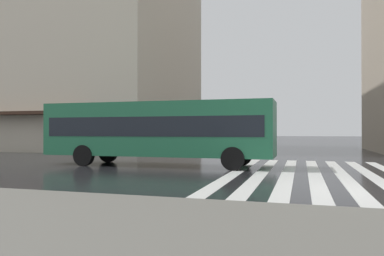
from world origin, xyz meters
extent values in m
plane|color=black|center=(0.00, 0.00, 0.00)|extent=(220.00, 220.00, 0.00)
cube|color=silver|center=(4.00, -1.06, 0.00)|extent=(13.00, 0.50, 0.01)
cube|color=silver|center=(4.00, -0.06, 0.00)|extent=(13.00, 0.50, 0.01)
cube|color=silver|center=(4.00, 0.94, 0.00)|extent=(13.00, 0.50, 0.01)
cube|color=silver|center=(4.00, 1.94, 0.00)|extent=(13.00, 0.50, 0.01)
cube|color=silver|center=(4.00, 2.94, 0.00)|extent=(13.00, 0.50, 0.01)
cube|color=silver|center=(4.00, 3.94, 0.00)|extent=(13.00, 0.50, 0.01)
cube|color=beige|center=(20.99, 26.13, 10.49)|extent=(16.97, 27.56, 20.98)
cube|color=#236B47|center=(5.50, 8.03, 1.75)|extent=(2.50, 11.00, 2.50)
cube|color=black|center=(5.50, 8.03, 1.86)|extent=(2.52, 10.34, 0.90)
cylinder|color=black|center=(6.65, 4.18, 0.50)|extent=(0.30, 1.00, 1.00)
cylinder|color=black|center=(4.35, 4.18, 0.50)|extent=(0.30, 1.00, 1.00)
cylinder|color=black|center=(6.65, 11.33, 0.50)|extent=(0.30, 1.00, 1.00)
cylinder|color=black|center=(4.35, 11.33, 0.50)|extent=(0.30, 1.00, 1.00)
camera|label=1|loc=(-10.98, 1.41, 1.67)|focal=34.58mm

